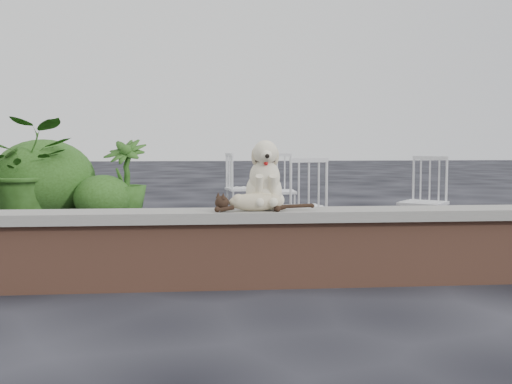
{
  "coord_description": "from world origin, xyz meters",
  "views": [
    {
      "loc": [
        -0.32,
        -4.63,
        1.1
      ],
      "look_at": [
        0.13,
        0.2,
        0.7
      ],
      "focal_mm": 43.43,
      "sensor_mm": 36.0,
      "label": 1
    }
  ],
  "objects": [
    {
      "name": "potted_plant_a",
      "position": [
        -2.75,
        4.39,
        0.71
      ],
      "size": [
        1.4,
        1.25,
        1.43
      ],
      "primitive_type": "imported",
      "rotation": [
        0.0,
        0.0,
        0.12
      ],
      "color": "#224513",
      "rests_on": "ground"
    },
    {
      "name": "shrubbery",
      "position": [
        -2.73,
        4.37,
        0.47
      ],
      "size": [
        2.8,
        2.59,
        1.19
      ],
      "color": "#224513",
      "rests_on": "ground"
    },
    {
      "name": "cat",
      "position": [
        0.1,
        -0.07,
        0.66
      ],
      "size": [
        0.89,
        0.22,
        0.15
      ],
      "primitive_type": null,
      "rotation": [
        0.0,
        0.0,
        -0.01
      ],
      "color": "#BFAE88",
      "rests_on": "capstone"
    },
    {
      "name": "capstone",
      "position": [
        0.0,
        0.0,
        0.54
      ],
      "size": [
        6.2,
        0.4,
        0.08
      ],
      "primitive_type": "cube",
      "color": "slate",
      "rests_on": "brick_wall"
    },
    {
      "name": "chair_b",
      "position": [
        0.7,
        3.21,
        0.47
      ],
      "size": [
        0.57,
        0.57,
        0.94
      ],
      "primitive_type": null,
      "rotation": [
        0.0,
        0.0,
        -0.02
      ],
      "color": "silver",
      "rests_on": "ground"
    },
    {
      "name": "chair_e",
      "position": [
        0.28,
        3.75,
        0.47
      ],
      "size": [
        0.65,
        0.65,
        0.94
      ],
      "primitive_type": null,
      "rotation": [
        0.0,
        0.0,
        1.74
      ],
      "color": "silver",
      "rests_on": "ground"
    },
    {
      "name": "brick_wall",
      "position": [
        0.0,
        0.0,
        0.25
      ],
      "size": [
        6.0,
        0.3,
        0.5
      ],
      "primitive_type": "cube",
      "color": "brown",
      "rests_on": "ground"
    },
    {
      "name": "potted_plant_b",
      "position": [
        -1.4,
        4.51,
        0.56
      ],
      "size": [
        0.81,
        0.81,
        1.13
      ],
      "primitive_type": "imported",
      "rotation": [
        0.0,
        0.0,
        -0.36
      ],
      "color": "#224513",
      "rests_on": "ground"
    },
    {
      "name": "dog",
      "position": [
        0.18,
        0.08,
        0.85
      ],
      "size": [
        0.36,
        0.47,
        0.54
      ],
      "primitive_type": null,
      "rotation": [
        0.0,
        0.0,
        -0.01
      ],
      "color": "beige",
      "rests_on": "capstone"
    },
    {
      "name": "ground",
      "position": [
        0.0,
        0.0,
        0.0
      ],
      "size": [
        60.0,
        60.0,
        0.0
      ],
      "primitive_type": "plane",
      "color": "black",
      "rests_on": "ground"
    },
    {
      "name": "chair_d",
      "position": [
        2.02,
        1.63,
        0.47
      ],
      "size": [
        0.79,
        0.79,
        0.94
      ],
      "primitive_type": null,
      "rotation": [
        0.0,
        0.0,
        -0.7
      ],
      "color": "silver",
      "rests_on": "ground"
    },
    {
      "name": "chair_c",
      "position": [
        0.68,
        1.31,
        0.47
      ],
      "size": [
        0.65,
        0.65,
        0.94
      ],
      "primitive_type": null,
      "rotation": [
        0.0,
        0.0,
        3.32
      ],
      "color": "silver",
      "rests_on": "ground"
    }
  ]
}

